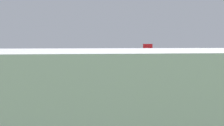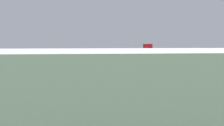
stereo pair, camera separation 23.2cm
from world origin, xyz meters
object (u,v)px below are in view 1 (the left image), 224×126
Objects in this scene: service_car_followme at (186,68)px; no_stopping_sign at (116,63)px; airliner_main at (113,63)px; traffic_cone_orange at (108,65)px; terminal_building at (47,106)px.

no_stopping_sign reaches higher than service_car_followme.
service_car_followme is (-45.42, 0.09, -3.51)m from airliner_main.
traffic_cone_orange is at bearing -93.50° from airliner_main.
traffic_cone_orange is (43.05, -38.80, -0.57)m from service_car_followme.
airliner_main is at bearing -0.11° from service_car_followme.
airliner_main is 98.37× the size of traffic_cone_orange.
terminal_building is (26.68, 122.51, 3.54)m from airliner_main.
airliner_main reaches higher than service_car_followme.
service_car_followme is at bearing 137.97° from traffic_cone_orange.
no_stopping_sign is at bearing -101.37° from airliner_main.
terminal_building is at bearing 77.71° from airliner_main.
terminal_building reaches higher than service_car_followme.
no_stopping_sign is at bearing -47.22° from service_car_followme.
airliner_main is 125.44m from terminal_building.
no_stopping_sign reaches higher than traffic_cone_orange.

